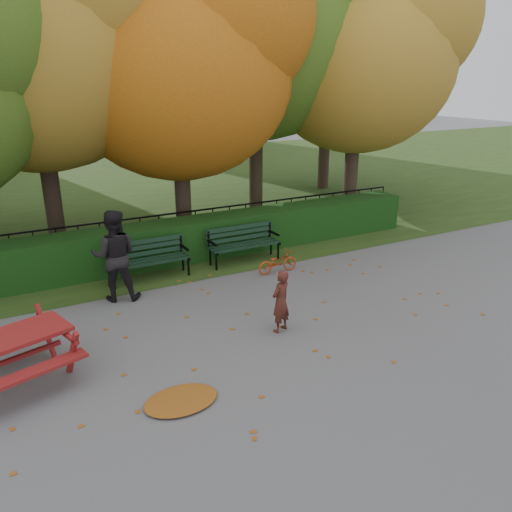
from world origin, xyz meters
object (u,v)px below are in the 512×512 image
bicycle (278,262)px  tree_d (272,18)px  tree_g (340,48)px  bench_right (243,241)px  bench_left (148,256)px  picnic_table (3,350)px  tree_c (192,57)px  tree_e (372,51)px  child (281,301)px  tree_b (46,28)px  adult (115,256)px

bicycle → tree_d: bearing=-27.8°
tree_g → bench_right: size_ratio=4.75×
bench_left → bicycle: bearing=-21.7°
tree_d → picnic_table: tree_d is taller
tree_c → bench_left: tree_c is taller
picnic_table → tree_g: bearing=19.2°
tree_e → bench_left: tree_e is taller
picnic_table → child: 4.45m
picnic_table → tree_d: bearing=22.3°
tree_d → child: bearing=-118.4°
bench_left → child: bearing=-69.5°
tree_c → tree_g: 8.43m
tree_b → tree_c: bearing=-13.5°
bicycle → tree_g: bearing=-44.0°
bench_right → child: bearing=-106.5°
tree_c → adult: 5.80m
bench_left → picnic_table: (-3.09, -3.18, 0.10)m
tree_b → child: bearing=-69.4°
picnic_table → adult: size_ratio=1.17×
picnic_table → child: bearing=-22.0°
bench_left → adult: (-0.89, -0.80, 0.42)m
tree_g → bicycle: 11.16m
child → adult: size_ratio=0.61×
picnic_table → bicycle: 6.21m
bench_right → picnic_table: bench_right is taller
tree_e → bench_right: bearing=-159.1°
tree_e → child: tree_e is taller
tree_c → bench_right: (0.27, -2.26, -4.30)m
tree_d → bicycle: size_ratio=9.53×
bench_left → bench_right: size_ratio=1.00×
tree_e → tree_b: bearing=173.8°
tree_d → child: (-3.84, -7.11, -5.40)m
tree_g → bicycle: tree_g is taller
child → tree_e: bearing=-161.3°
bench_right → bicycle: bearing=-72.1°
tree_c → bicycle: 5.70m
bicycle → bench_left: bearing=68.2°
tree_g → picnic_table: size_ratio=3.87×
tree_g → tree_d: bearing=-150.4°
child → bicycle: bearing=-142.0°
tree_g → bench_left: bearing=-147.8°
tree_e → bench_left: (-7.82, -2.07, -4.56)m
tree_d → tree_c: bearing=-157.4°
tree_b → bench_right: bearing=-40.7°
bench_left → adult: 1.27m
tree_d → picnic_table: (-8.26, -6.70, -5.36)m
tree_b → tree_d: tree_d is taller
bench_left → picnic_table: bench_left is taller
tree_b → bench_left: size_ratio=4.88×
tree_c → tree_e: bearing=-1.9°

